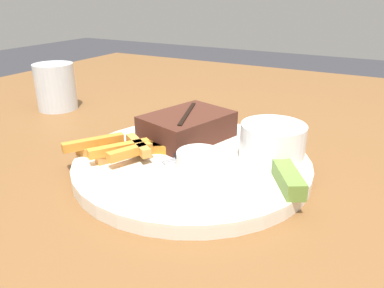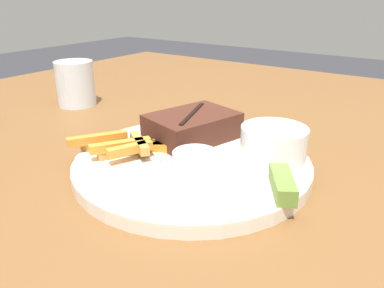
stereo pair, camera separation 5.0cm
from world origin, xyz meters
name	(u,v)px [view 1 (the left image)]	position (x,y,z in m)	size (l,w,h in m)	color
dining_table	(192,205)	(0.00, 0.00, 0.70)	(1.54, 1.53, 0.76)	brown
dinner_plate	(192,163)	(0.00, 0.00, 0.77)	(0.32, 0.32, 0.02)	silver
steak_portion	(187,126)	(0.06, 0.04, 0.80)	(0.15, 0.12, 0.04)	#472319
fries_pile	(127,149)	(-0.04, 0.08, 0.79)	(0.10, 0.14, 0.02)	orange
coleslaw_cup	(273,140)	(0.05, -0.10, 0.81)	(0.09, 0.09, 0.05)	white
dipping_sauce_cup	(199,161)	(-0.04, -0.03, 0.79)	(0.06, 0.06, 0.03)	silver
pickle_spear	(287,177)	(-0.01, -0.14, 0.79)	(0.08, 0.06, 0.02)	olive
fork_utensil	(134,171)	(-0.07, 0.04, 0.78)	(0.12, 0.08, 0.00)	#B7B7BC
knife_utensil	(171,146)	(0.01, 0.04, 0.78)	(0.12, 0.14, 0.01)	#B7B7BC
drinking_glass	(56,87)	(0.12, 0.38, 0.81)	(0.08, 0.08, 0.09)	silver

